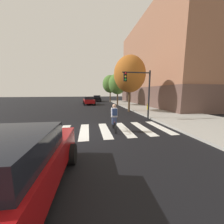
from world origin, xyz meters
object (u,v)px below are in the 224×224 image
sedan_mid (89,100)px  cyclist (114,118)px  street_tree_near (130,74)px  street_tree_far (110,84)px  sedan_near (10,170)px  sedan_far (97,98)px  fire_hydrant (148,107)px  traffic_light_near (140,87)px  street_tree_mid (118,84)px

sedan_mid → cyclist: 17.38m
street_tree_near → street_tree_far: 14.80m
sedan_near → street_tree_far: bearing=75.9°
sedan_near → sedan_far: (3.83, 29.87, -0.02)m
sedan_far → fire_hydrant: bearing=-72.9°
cyclist → traffic_light_near: 4.47m
fire_hydrant → street_tree_far: (-2.43, 14.49, 3.68)m
street_tree_near → street_tree_mid: street_tree_near is taller
sedan_far → street_tree_near: size_ratio=0.69×
fire_hydrant → street_tree_far: street_tree_far is taller
sedan_mid → sedan_far: bearing=75.0°
fire_hydrant → street_tree_mid: (-2.40, 7.05, 3.27)m
street_tree_far → sedan_far: bearing=135.1°
sedan_far → street_tree_far: (2.93, -2.92, 3.41)m
sedan_far → street_tree_near: 18.30m
traffic_light_near → street_tree_near: street_tree_near is taller
sedan_mid → street_tree_far: street_tree_far is taller
cyclist → street_tree_near: size_ratio=0.26×
sedan_near → cyclist: size_ratio=2.75×
sedan_far → street_tree_far: street_tree_far is taller
sedan_far → cyclist: bearing=-91.5°
cyclist → traffic_light_near: (2.82, 2.82, 2.02)m
traffic_light_near → street_tree_far: street_tree_far is taller
street_tree_mid → sedan_far: bearing=106.0°
sedan_far → cyclist: cyclist is taller
sedan_mid → fire_hydrant: 12.16m
sedan_mid → street_tree_near: size_ratio=0.70×
traffic_light_near → fire_hydrant: traffic_light_near is taller
traffic_light_near → street_tree_far: bearing=87.7°
sedan_near → sedan_far: size_ratio=1.02×
sedan_far → street_tree_far: 5.36m
sedan_near → street_tree_near: (6.55, 12.15, 3.66)m
fire_hydrant → street_tree_near: (-2.65, -0.31, 3.95)m
sedan_near → cyclist: cyclist is taller
street_tree_near → sedan_near: bearing=-118.3°
sedan_far → sedan_near: bearing=-97.3°
sedan_near → street_tree_near: bearing=61.7°
sedan_far → cyclist: size_ratio=2.68×
sedan_mid → street_tree_far: bearing=44.2°
cyclist → street_tree_mid: street_tree_mid is taller
fire_hydrant → street_tree_far: bearing=99.5°
sedan_far → cyclist: (-0.66, -25.12, 0.04)m
sedan_near → cyclist: bearing=56.2°
sedan_mid → cyclist: (1.43, -17.33, 0.04)m
traffic_light_near → street_tree_far: 19.44m
cyclist → fire_hydrant: size_ratio=2.19×
sedan_mid → street_tree_near: street_tree_near is taller
sedan_near → street_tree_far: 27.99m
sedan_far → street_tree_mid: (2.96, -10.36, 3.00)m
street_tree_mid → traffic_light_near: bearing=-93.8°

